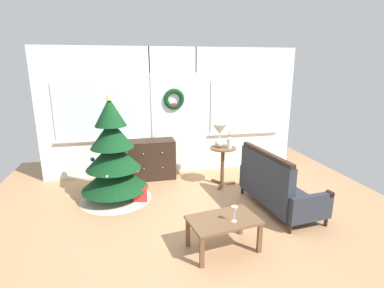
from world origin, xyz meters
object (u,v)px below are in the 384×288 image
(dresser_cabinet, at_px, (152,159))
(gift_box, at_px, (140,194))
(christmas_tree, at_px, (113,161))
(settee_sofa, at_px, (275,187))
(coffee_table, at_px, (223,223))
(wine_glass, at_px, (234,211))
(side_table, at_px, (223,159))
(flower_vase, at_px, (229,142))
(table_lamp, at_px, (220,132))

(dresser_cabinet, distance_m, gift_box, 1.08)
(christmas_tree, distance_m, settee_sofa, 2.63)
(dresser_cabinet, bearing_deg, coffee_table, -76.19)
(dresser_cabinet, distance_m, wine_glass, 2.79)
(settee_sofa, bearing_deg, christmas_tree, 159.62)
(side_table, bearing_deg, gift_box, -166.67)
(flower_vase, bearing_deg, coffee_table, -110.81)
(side_table, height_order, gift_box, side_table)
(settee_sofa, bearing_deg, dresser_cabinet, 134.99)
(side_table, bearing_deg, coffee_table, -107.62)
(side_table, relative_size, gift_box, 3.19)
(table_lamp, height_order, coffee_table, table_lamp)
(table_lamp, xyz_separation_m, coffee_table, (-0.56, -2.00, -0.67))
(side_table, bearing_deg, table_lamp, 146.31)
(christmas_tree, bearing_deg, gift_box, -22.00)
(settee_sofa, bearing_deg, wine_glass, -137.52)
(christmas_tree, distance_m, gift_box, 0.71)
(side_table, distance_m, gift_box, 1.65)
(christmas_tree, height_order, coffee_table, christmas_tree)
(side_table, xyz_separation_m, table_lamp, (-0.06, 0.04, 0.50))
(dresser_cabinet, xyz_separation_m, table_lamp, (1.20, -0.60, 0.63))
(table_lamp, relative_size, flower_vase, 1.26)
(side_table, xyz_separation_m, wine_glass, (-0.52, -2.05, 0.04))
(coffee_table, height_order, wine_glass, wine_glass)
(dresser_cabinet, height_order, gift_box, dresser_cabinet)
(settee_sofa, distance_m, flower_vase, 1.22)
(settee_sofa, bearing_deg, flower_vase, 110.31)
(coffee_table, bearing_deg, flower_vase, 69.19)
(flower_vase, distance_m, coffee_table, 2.10)
(table_lamp, bearing_deg, settee_sofa, -64.54)
(christmas_tree, xyz_separation_m, side_table, (1.96, 0.21, -0.16))
(wine_glass, bearing_deg, side_table, 75.73)
(dresser_cabinet, distance_m, side_table, 1.42)
(christmas_tree, distance_m, coffee_table, 2.23)
(side_table, bearing_deg, flower_vase, -30.96)
(settee_sofa, xyz_separation_m, table_lamp, (-0.55, 1.16, 0.64))
(gift_box, bearing_deg, side_table, 13.33)
(dresser_cabinet, relative_size, flower_vase, 2.59)
(side_table, relative_size, flower_vase, 2.10)
(christmas_tree, height_order, wine_glass, christmas_tree)
(dresser_cabinet, xyz_separation_m, settee_sofa, (1.75, -1.75, -0.01))
(flower_vase, bearing_deg, gift_box, -169.44)
(dresser_cabinet, relative_size, table_lamp, 2.06)
(coffee_table, bearing_deg, settee_sofa, 37.13)
(dresser_cabinet, bearing_deg, flower_vase, -27.06)
(christmas_tree, distance_m, wine_glass, 2.34)
(wine_glass, distance_m, gift_box, 2.02)
(gift_box, bearing_deg, wine_glass, -58.18)
(side_table, distance_m, table_lamp, 0.51)
(christmas_tree, xyz_separation_m, dresser_cabinet, (0.70, 0.84, -0.29))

